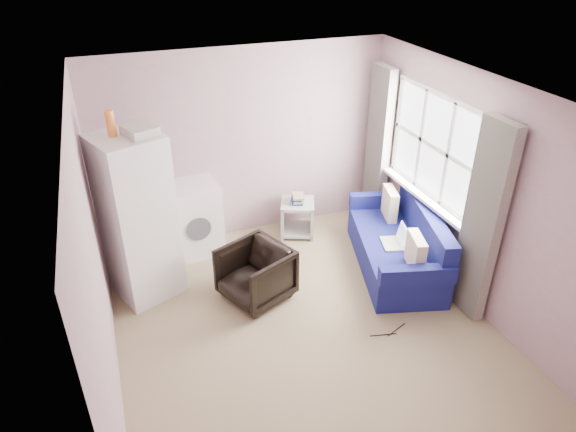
% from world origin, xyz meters
% --- Properties ---
extents(room, '(3.84, 4.24, 2.54)m').
position_xyz_m(room, '(0.02, 0.01, 1.25)').
color(room, '#948261').
rests_on(room, ground).
extents(armchair, '(0.86, 0.88, 0.70)m').
position_xyz_m(armchair, '(-0.33, 0.62, 0.35)').
color(armchair, black).
rests_on(armchair, ground).
extents(fridge, '(0.85, 0.85, 2.16)m').
position_xyz_m(fridge, '(-1.47, 1.19, 0.97)').
color(fridge, silver).
rests_on(fridge, ground).
extents(washing_machine, '(0.72, 0.72, 0.94)m').
position_xyz_m(washing_machine, '(-0.80, 1.87, 0.49)').
color(washing_machine, silver).
rests_on(washing_machine, ground).
extents(side_table, '(0.57, 0.57, 0.60)m').
position_xyz_m(side_table, '(0.61, 1.75, 0.28)').
color(side_table, '#A7A7A4').
rests_on(side_table, ground).
extents(sofa, '(1.30, 1.99, 0.82)m').
position_xyz_m(sofa, '(1.50, 0.59, 0.30)').
color(sofa, navy).
rests_on(sofa, ground).
extents(window_dressing, '(0.17, 2.62, 2.18)m').
position_xyz_m(window_dressing, '(1.78, 0.70, 1.11)').
color(window_dressing, white).
rests_on(window_dressing, ground).
extents(floor_cables, '(0.45, 0.12, 0.01)m').
position_xyz_m(floor_cables, '(0.81, -0.44, 0.01)').
color(floor_cables, black).
rests_on(floor_cables, ground).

